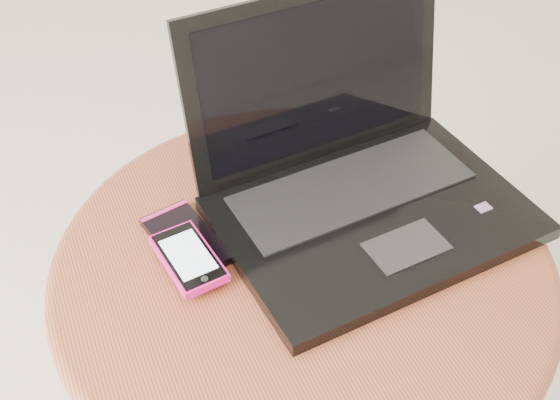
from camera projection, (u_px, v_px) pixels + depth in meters
name	position (u px, v px, depth m)	size (l,w,h in m)	color
table	(301.00, 310.00, 0.90)	(0.61, 0.61, 0.48)	#613312
laptop	(357.00, 176.00, 0.87)	(0.39, 0.33, 0.24)	black
phone_black	(186.00, 240.00, 0.85)	(0.09, 0.13, 0.01)	black
phone_pink	(188.00, 258.00, 0.81)	(0.07, 0.11, 0.01)	#DD117E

